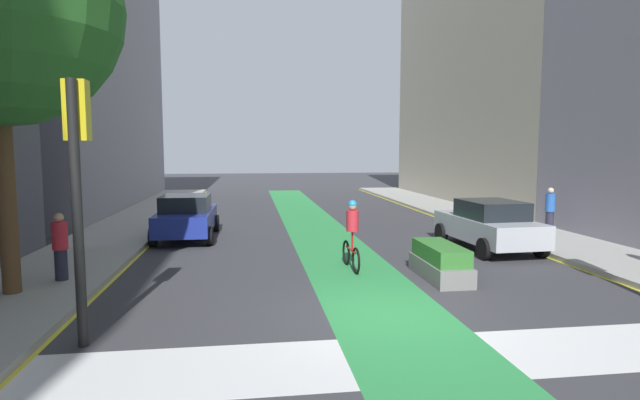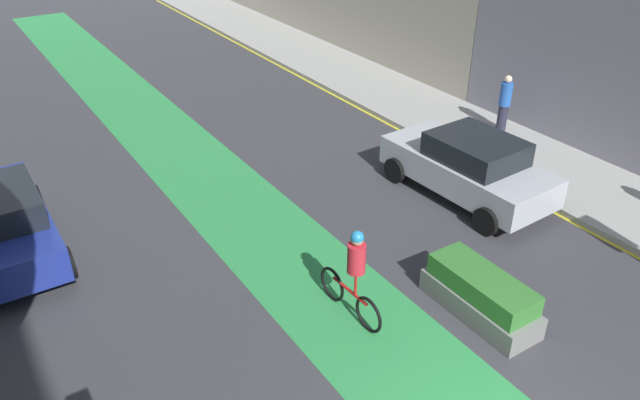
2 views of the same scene
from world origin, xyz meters
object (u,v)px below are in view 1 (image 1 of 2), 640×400
traffic_signal_near_left (77,161)px  median_planter (440,262)px  car_blue_left_far (187,216)px  cyclist_in_lane (352,233)px  pedestrian_sidewalk_right_b (550,209)px  pedestrian_sidewalk_left_a (60,246)px  car_silver_right_far (488,224)px

traffic_signal_near_left → median_planter: 8.36m
car_blue_left_far → cyclist_in_lane: 7.27m
traffic_signal_near_left → pedestrian_sidewalk_right_b: size_ratio=2.60×
car_blue_left_far → median_planter: car_blue_left_far is taller
pedestrian_sidewalk_left_a → pedestrian_sidewalk_right_b: pedestrian_sidewalk_right_b is taller
car_blue_left_far → pedestrian_sidewalk_right_b: size_ratio=2.58×
traffic_signal_near_left → pedestrian_sidewalk_left_a: 4.54m
pedestrian_sidewalk_right_b → car_blue_left_far: bearing=174.6°
traffic_signal_near_left → car_blue_left_far: 9.99m
car_blue_left_far → cyclist_in_lane: bearing=-47.9°
cyclist_in_lane → pedestrian_sidewalk_left_a: 7.00m
car_blue_left_far → median_planter: (6.85, -6.56, -0.40)m
traffic_signal_near_left → median_planter: traffic_signal_near_left is taller
cyclist_in_lane → pedestrian_sidewalk_left_a: cyclist_in_lane is taller
cyclist_in_lane → median_planter: size_ratio=0.82×
pedestrian_sidewalk_left_a → median_planter: size_ratio=0.69×
pedestrian_sidewalk_left_a → cyclist_in_lane: bearing=5.3°
traffic_signal_near_left → pedestrian_sidewalk_right_b: bearing=32.1°
cyclist_in_lane → car_blue_left_far: bearing=132.1°
car_blue_left_far → car_silver_right_far: size_ratio=0.98×
cyclist_in_lane → median_planter: 2.36m
traffic_signal_near_left → car_blue_left_far: (0.44, 9.74, -2.17)m
cyclist_in_lane → pedestrian_sidewalk_left_a: size_ratio=1.19×
cyclist_in_lane → pedestrian_sidewalk_right_b: bearing=26.7°
traffic_signal_near_left → car_blue_left_far: bearing=87.4°
median_planter → cyclist_in_lane: bearing=149.5°
traffic_signal_near_left → car_silver_right_far: size_ratio=0.99×
car_silver_right_far → traffic_signal_near_left: bearing=-147.6°
car_silver_right_far → cyclist_in_lane: cyclist_in_lane is taller
car_blue_left_far → median_planter: size_ratio=1.87×
pedestrian_sidewalk_left_a → median_planter: bearing=-3.3°
pedestrian_sidewalk_left_a → traffic_signal_near_left: bearing=-65.9°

